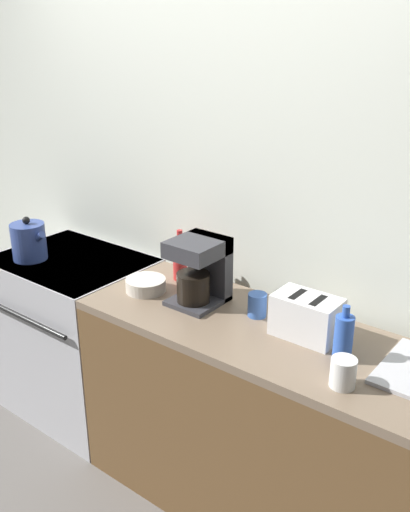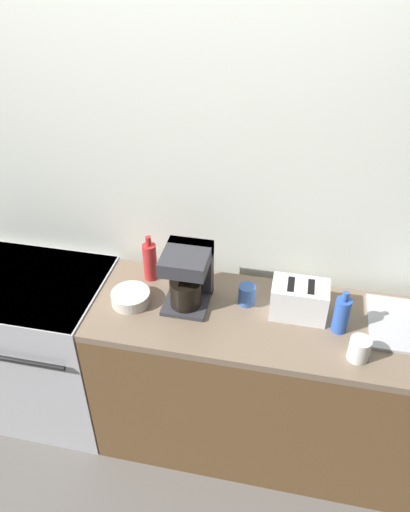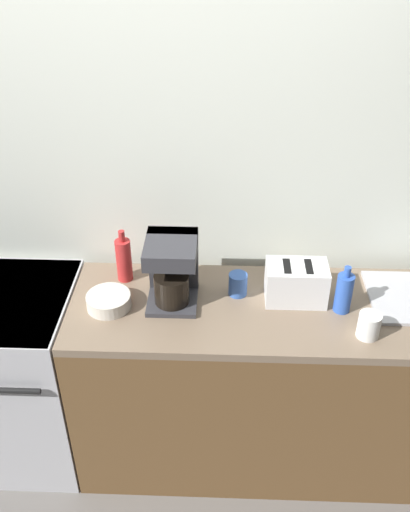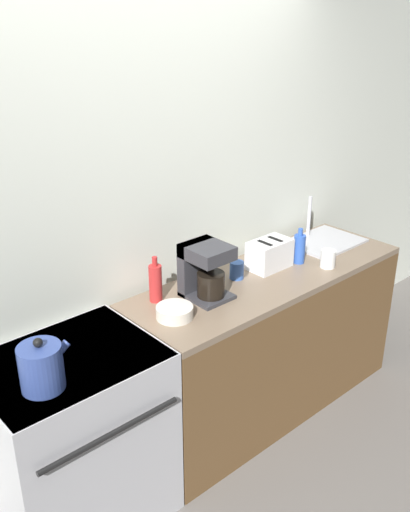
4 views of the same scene
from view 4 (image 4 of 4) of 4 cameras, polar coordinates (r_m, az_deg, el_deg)
ground_plane at (r=3.26m, az=1.78°, el=-21.42°), size 12.00×12.00×0.00m
wall_back at (r=2.98m, az=-6.71°, el=3.82°), size 8.00×0.05×2.60m
stove at (r=2.84m, az=-12.74°, el=-17.39°), size 0.78×0.64×0.91m
counter_block at (r=3.49m, az=6.17°, el=-8.48°), size 1.78×0.58×0.91m
kettle at (r=2.37m, az=-16.03°, el=-10.62°), size 0.22×0.17×0.23m
toaster at (r=3.31m, az=6.47°, el=0.17°), size 0.25×0.16×0.17m
coffee_maker at (r=2.94m, az=-0.09°, el=-1.31°), size 0.21×0.24×0.29m
sink_tray at (r=3.75m, az=11.77°, el=1.56°), size 0.47×0.36×0.28m
bottle_blue at (r=3.40m, az=9.41°, el=0.76°), size 0.07×0.07×0.22m
bottle_red at (r=2.92m, az=-4.97°, el=-2.67°), size 0.07×0.07×0.25m
cup_white at (r=3.39m, az=12.20°, el=-0.27°), size 0.09×0.09×0.10m
cup_blue at (r=3.18m, az=3.19°, el=-1.41°), size 0.08×0.08×0.10m
bowl at (r=2.80m, az=-3.05°, el=-5.61°), size 0.18×0.18×0.06m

